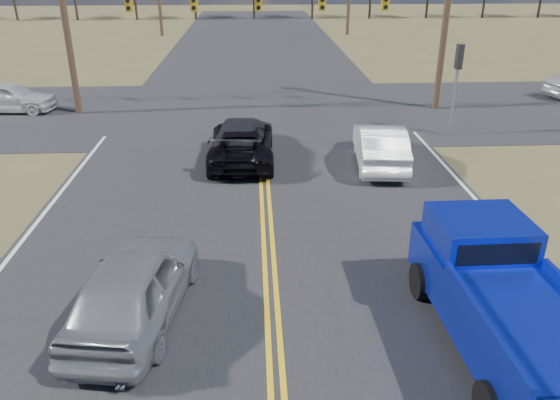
{
  "coord_description": "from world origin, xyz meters",
  "views": [
    {
      "loc": [
        -0.33,
        -9.0,
        7.29
      ],
      "look_at": [
        0.31,
        3.75,
        1.5
      ],
      "focal_mm": 35.0,
      "sensor_mm": 36.0,
      "label": 1
    }
  ],
  "objects_px": {
    "pickup_truck": "(501,299)",
    "dgrey_car_queue": "(242,137)",
    "silver_suv": "(135,287)",
    "white_car_queue": "(380,145)",
    "black_suv": "(242,143)",
    "cross_car_west": "(10,97)"
  },
  "relations": [
    {
      "from": "pickup_truck",
      "to": "dgrey_car_queue",
      "type": "bearing_deg",
      "value": 113.15
    },
    {
      "from": "silver_suv",
      "to": "white_car_queue",
      "type": "relative_size",
      "value": 1.01
    },
    {
      "from": "silver_suv",
      "to": "dgrey_car_queue",
      "type": "relative_size",
      "value": 0.93
    },
    {
      "from": "silver_suv",
      "to": "pickup_truck",
      "type": "bearing_deg",
      "value": 179.14
    },
    {
      "from": "pickup_truck",
      "to": "black_suv",
      "type": "height_order",
      "value": "pickup_truck"
    },
    {
      "from": "black_suv",
      "to": "cross_car_west",
      "type": "bearing_deg",
      "value": -32.34
    },
    {
      "from": "white_car_queue",
      "to": "pickup_truck",
      "type": "bearing_deg",
      "value": 96.65
    },
    {
      "from": "black_suv",
      "to": "dgrey_car_queue",
      "type": "bearing_deg",
      "value": -88.93
    },
    {
      "from": "pickup_truck",
      "to": "silver_suv",
      "type": "relative_size",
      "value": 1.23
    },
    {
      "from": "silver_suv",
      "to": "black_suv",
      "type": "distance_m",
      "value": 10.05
    },
    {
      "from": "silver_suv",
      "to": "cross_car_west",
      "type": "bearing_deg",
      "value": -53.34
    },
    {
      "from": "pickup_truck",
      "to": "white_car_queue",
      "type": "bearing_deg",
      "value": 89.58
    },
    {
      "from": "black_suv",
      "to": "silver_suv",
      "type": "bearing_deg",
      "value": 78.78
    },
    {
      "from": "black_suv",
      "to": "dgrey_car_queue",
      "type": "xyz_separation_m",
      "value": [
        -0.0,
        0.68,
        0.04
      ]
    },
    {
      "from": "black_suv",
      "to": "cross_car_west",
      "type": "xyz_separation_m",
      "value": [
        -11.65,
        7.68,
        0.04
      ]
    },
    {
      "from": "cross_car_west",
      "to": "silver_suv",
      "type": "bearing_deg",
      "value": -147.07
    },
    {
      "from": "white_car_queue",
      "to": "cross_car_west",
      "type": "xyz_separation_m",
      "value": [
        -16.79,
        8.36,
        -0.04
      ]
    },
    {
      "from": "white_car_queue",
      "to": "cross_car_west",
      "type": "height_order",
      "value": "white_car_queue"
    },
    {
      "from": "white_car_queue",
      "to": "dgrey_car_queue",
      "type": "distance_m",
      "value": 5.32
    },
    {
      "from": "silver_suv",
      "to": "black_suv",
      "type": "bearing_deg",
      "value": -94.15
    },
    {
      "from": "silver_suv",
      "to": "dgrey_car_queue",
      "type": "xyz_separation_m",
      "value": [
        2.14,
        10.5,
        -0.07
      ]
    },
    {
      "from": "white_car_queue",
      "to": "dgrey_car_queue",
      "type": "bearing_deg",
      "value": -8.99
    }
  ]
}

